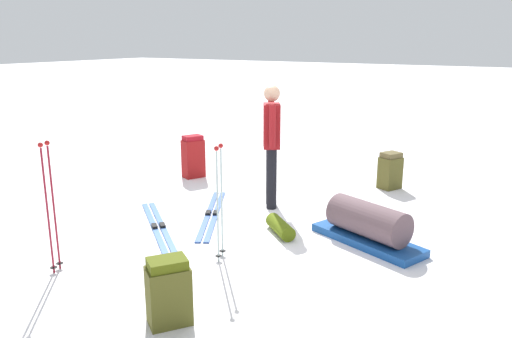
{
  "coord_description": "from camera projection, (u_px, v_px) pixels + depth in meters",
  "views": [
    {
      "loc": [
        -5.33,
        -3.23,
        2.32
      ],
      "look_at": [
        0.0,
        0.0,
        0.7
      ],
      "focal_mm": 35.68,
      "sensor_mm": 36.0,
      "label": 1
    }
  ],
  "objects": [
    {
      "name": "sleeping_mat_rolled",
      "position": [
        280.0,
        227.0,
        6.16
      ],
      "size": [
        0.49,
        0.54,
        0.18
      ],
      "primitive_type": "cylinder",
      "rotation": [
        0.0,
        1.57,
        0.87
      ],
      "color": "#4F6211",
      "rests_on": "ground_plane"
    },
    {
      "name": "ground_plane",
      "position": [
        256.0,
        221.0,
        6.61
      ],
      "size": [
        80.0,
        80.0,
        0.0
      ],
      "primitive_type": "plane",
      "color": "white"
    },
    {
      "name": "backpack_large_dark",
      "position": [
        390.0,
        171.0,
        7.98
      ],
      "size": [
        0.39,
        0.36,
        0.58
      ],
      "color": "#4F4B1E",
      "rests_on": "ground_plane"
    },
    {
      "name": "ski_pair_far",
      "position": [
        212.0,
        214.0,
        6.83
      ],
      "size": [
        1.79,
        1.1,
        0.05
      ],
      "color": "#2E51A0",
      "rests_on": "ground_plane"
    },
    {
      "name": "ski_pair_near",
      "position": [
        159.0,
        227.0,
        6.37
      ],
      "size": [
        1.38,
        1.62,
        0.05
      ],
      "color": "#2E58A1",
      "rests_on": "ground_plane"
    },
    {
      "name": "ski_poles_planted_far",
      "position": [
        220.0,
        197.0,
        5.32
      ],
      "size": [
        0.2,
        0.11,
        1.26
      ],
      "color": "#A9C1BD",
      "rests_on": "ground_plane"
    },
    {
      "name": "ski_poles_planted_near",
      "position": [
        50.0,
        201.0,
        5.02
      ],
      "size": [
        0.17,
        0.1,
        1.35
      ],
      "color": "maroon",
      "rests_on": "ground_plane"
    },
    {
      "name": "backpack_small_spare",
      "position": [
        193.0,
        157.0,
        8.61
      ],
      "size": [
        0.41,
        0.35,
        0.72
      ],
      "color": "maroon",
      "rests_on": "ground_plane"
    },
    {
      "name": "backpack_bright",
      "position": [
        169.0,
        292.0,
        4.19
      ],
      "size": [
        0.42,
        0.4,
        0.58
      ],
      "color": "#4E4D1B",
      "rests_on": "ground_plane"
    },
    {
      "name": "gear_sled",
      "position": [
        368.0,
        225.0,
        5.84
      ],
      "size": [
        0.91,
        1.44,
        0.49
      ],
      "color": "#144691",
      "rests_on": "ground_plane"
    },
    {
      "name": "skier_standing",
      "position": [
        272.0,
        140.0,
        6.97
      ],
      "size": [
        0.5,
        0.37,
        1.7
      ],
      "color": "black",
      "rests_on": "ground_plane"
    }
  ]
}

